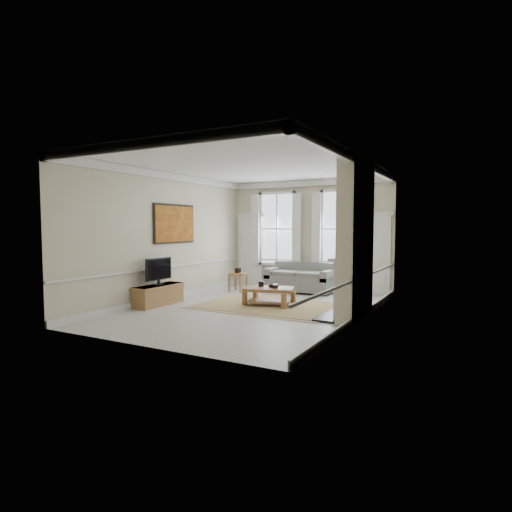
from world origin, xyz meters
The scene contains 23 objects.
floor centered at (0.00, 0.00, 0.00)m, with size 7.20×7.20×0.00m, color #B7B5AD.
ceiling centered at (0.00, 0.00, 3.40)m, with size 7.20×7.20×0.00m, color white.
back_wall centered at (0.00, 3.60, 1.70)m, with size 5.20×5.20×0.00m, color beige.
left_wall centered at (-2.60, 0.00, 1.70)m, with size 7.20×7.20×0.00m, color beige.
right_wall centered at (2.60, 0.00, 1.70)m, with size 7.20×7.20×0.00m, color beige.
window_left centered at (-1.05, 3.55, 1.90)m, with size 1.26×0.20×2.20m, color #B2BCC6, non-canonical shape.
window_right centered at (1.05, 3.55, 1.90)m, with size 1.26×0.20×2.20m, color #B2BCC6, non-canonical shape.
door_left centered at (-2.05, 3.56, 1.15)m, with size 0.90×0.08×2.30m, color silver.
door_right centered at (2.05, 3.56, 1.15)m, with size 0.90×0.08×2.30m, color silver.
painting centered at (-2.56, 0.30, 2.05)m, with size 0.05×1.66×1.06m, color #B3831E.
chimney_breast centered at (2.43, 0.20, 1.70)m, with size 0.35×1.70×3.38m, color beige.
hearth centered at (2.00, 0.20, 0.03)m, with size 0.55×1.50×0.05m, color black.
fireplace centered at (2.20, 0.20, 0.73)m, with size 0.21×1.45×1.33m.
mirror centered at (2.21, 0.20, 2.05)m, with size 0.06×1.26×1.06m, color gold.
sofa centered at (-0.03, 3.11, 0.37)m, with size 1.98×0.96×0.89m.
side_table centered at (-1.74, 2.26, 0.46)m, with size 0.60×0.60×0.57m.
rug centered at (0.15, 0.60, 0.01)m, with size 3.50×2.60×0.02m, color #977F4E.
coffee_table centered at (0.15, 0.60, 0.38)m, with size 1.40×1.08×0.46m.
ceramic_pot_a centered at (-0.10, 0.65, 0.53)m, with size 0.14×0.14×0.14m, color black.
ceramic_pot_b centered at (0.35, 0.55, 0.51)m, with size 0.14×0.14×0.10m, color black.
bowl centered at (0.20, 0.70, 0.49)m, with size 0.25×0.25×0.06m, color black.
tv_stand centered at (-2.34, -0.64, 0.26)m, with size 0.46×1.44×0.51m, color brown.
tv centered at (-2.32, -0.64, 0.91)m, with size 0.08×0.90×0.68m.
Camera 1 is at (4.90, -8.82, 1.99)m, focal length 30.00 mm.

